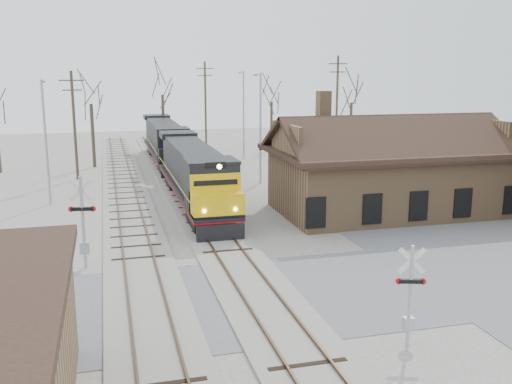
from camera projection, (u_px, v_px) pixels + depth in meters
ground at (258, 297)px, 23.54m from camera, size 140.00×140.00×0.00m
road at (258, 296)px, 23.54m from camera, size 60.00×9.00×0.03m
track_main at (200, 211)px, 37.72m from camera, size 3.40×90.00×0.24m
track_siding at (130, 215)px, 36.59m from camera, size 3.40×90.00×0.24m
depot at (387, 176)px, 37.40m from camera, size 15.20×9.31×7.90m
locomotive_lead at (195, 174)px, 39.04m from camera, size 2.86×19.17×4.25m
locomotive_trailing at (165, 141)px, 57.43m from camera, size 2.86×19.17×4.03m
crossbuck_near at (410, 298)px, 19.00m from camera, size 0.99×0.37×3.54m
crossbuck_far at (83, 226)px, 26.58m from camera, size 1.25×0.33×4.41m
streetlight_a at (46, 135)px, 39.07m from camera, size 0.25×2.04×8.60m
streetlight_b at (260, 122)px, 46.74m from camera, size 0.25×2.04×9.01m
streetlight_c at (243, 110)px, 60.05m from camera, size 0.25×2.04×9.18m
utility_pole_a at (74, 123)px, 48.22m from camera, size 2.00×0.24×9.20m
utility_pole_b at (205, 104)px, 67.34m from camera, size 2.00×0.24×10.29m
utility_pole_c at (337, 108)px, 57.27m from camera, size 2.00×0.24×10.68m
tree_b at (90, 93)px, 54.16m from camera, size 4.07×4.07×9.97m
tree_c at (162, 85)px, 65.00m from camera, size 4.36×4.36×10.68m
tree_d at (272, 94)px, 66.57m from camera, size 3.77×3.77×9.23m
tree_e at (352, 94)px, 60.60m from camera, size 3.92×3.92×9.60m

